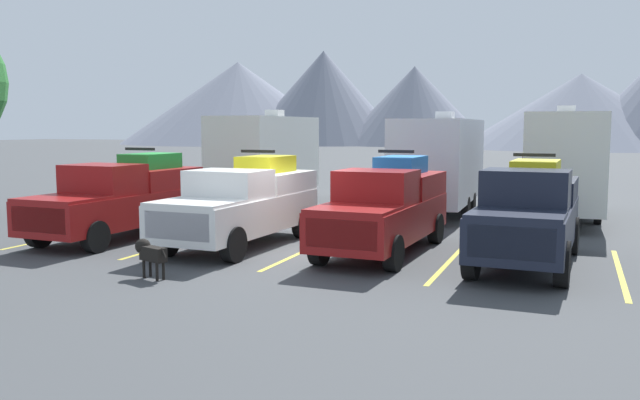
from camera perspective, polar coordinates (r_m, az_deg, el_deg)
ground_plane at (r=16.92m, az=-1.65°, el=-4.51°), size 240.00×240.00×0.00m
pickup_truck_a at (r=19.94m, az=-16.41°, el=0.24°), size 2.36×5.83×2.55m
pickup_truck_b at (r=17.99m, az=-6.51°, el=-0.20°), size 2.36×5.70×2.52m
pickup_truck_c at (r=17.03m, az=5.62°, el=-0.53°), size 2.24×5.80×2.56m
pickup_truck_d at (r=16.10m, az=17.29°, el=-1.05°), size 2.25×5.63×2.53m
lot_stripe_a at (r=21.13m, az=-20.09°, el=-2.72°), size 0.12×5.50×0.01m
lot_stripe_b at (r=18.93m, az=-11.61°, el=-3.47°), size 0.12×5.50×0.01m
lot_stripe_c at (r=17.25m, az=-1.19°, el=-4.29°), size 0.12×5.50×0.01m
lot_stripe_d at (r=16.26m, az=11.00°, el=-5.06°), size 0.12×5.50×0.01m
lot_stripe_e at (r=16.06m, az=24.13°, el=-5.64°), size 0.12×5.50×0.01m
camper_trailer_a at (r=27.83m, az=-4.63°, el=3.91°), size 2.54×7.56×3.86m
camper_trailer_b at (r=24.45m, az=10.12°, el=3.34°), size 2.49×8.01×3.71m
camper_trailer_c at (r=24.36m, az=20.05°, el=3.27°), size 2.52×8.91×3.90m
dog at (r=14.53m, az=-14.31°, el=-4.29°), size 0.93×0.52×0.81m
mountain_ridge at (r=110.51m, az=13.10°, el=8.16°), size 147.57×47.78×17.94m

